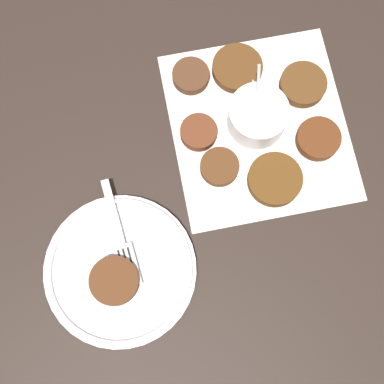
% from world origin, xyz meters
% --- Properties ---
extents(ground_plane, '(4.00, 4.00, 0.00)m').
position_xyz_m(ground_plane, '(0.00, 0.00, 0.00)').
color(ground_plane, black).
extents(napkin, '(0.31, 0.29, 0.00)m').
position_xyz_m(napkin, '(0.00, 0.02, 0.00)').
color(napkin, silver).
rests_on(napkin, ground_plane).
extents(sauce_bowl, '(0.10, 0.09, 0.10)m').
position_xyz_m(sauce_bowl, '(0.01, 0.02, 0.03)').
color(sauce_bowl, silver).
rests_on(sauce_bowl, napkin).
extents(fritter_0, '(0.07, 0.07, 0.02)m').
position_xyz_m(fritter_0, '(-0.04, -0.07, 0.01)').
color(fritter_0, '#532B14').
rests_on(fritter_0, napkin).
extents(fritter_1, '(0.06, 0.06, 0.02)m').
position_xyz_m(fritter_1, '(-0.00, 0.11, 0.01)').
color(fritter_1, '#5B2D1B').
rests_on(fritter_1, napkin).
extents(fritter_2, '(0.06, 0.06, 0.02)m').
position_xyz_m(fritter_2, '(-0.06, 0.09, 0.01)').
color(fritter_2, '#4F2E17').
rests_on(fritter_2, napkin).
extents(fritter_3, '(0.08, 0.08, 0.02)m').
position_xyz_m(fritter_3, '(0.10, 0.03, 0.01)').
color(fritter_3, '#502F16').
rests_on(fritter_3, napkin).
extents(fritter_4, '(0.08, 0.08, 0.02)m').
position_xyz_m(fritter_4, '(-0.09, 0.01, 0.01)').
color(fritter_4, '#533214').
rests_on(fritter_4, napkin).
extents(fritter_5, '(0.07, 0.07, 0.02)m').
position_xyz_m(fritter_5, '(0.06, -0.06, 0.01)').
color(fritter_5, '#503117').
rests_on(fritter_5, napkin).
extents(fritter_6, '(0.06, 0.06, 0.02)m').
position_xyz_m(fritter_6, '(0.10, 0.11, 0.01)').
color(fritter_6, '#4B2D1C').
rests_on(fritter_6, napkin).
extents(serving_plate, '(0.22, 0.22, 0.02)m').
position_xyz_m(serving_plate, '(-0.19, 0.26, 0.01)').
color(serving_plate, silver).
rests_on(serving_plate, ground_plane).
extents(fritter_on_plate, '(0.07, 0.07, 0.01)m').
position_xyz_m(fritter_on_plate, '(-0.21, 0.26, 0.03)').
color(fritter_on_plate, '#512D19').
rests_on(fritter_on_plate, serving_plate).
extents(fork, '(0.16, 0.04, 0.00)m').
position_xyz_m(fork, '(-0.16, 0.25, 0.02)').
color(fork, silver).
rests_on(fork, serving_plate).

